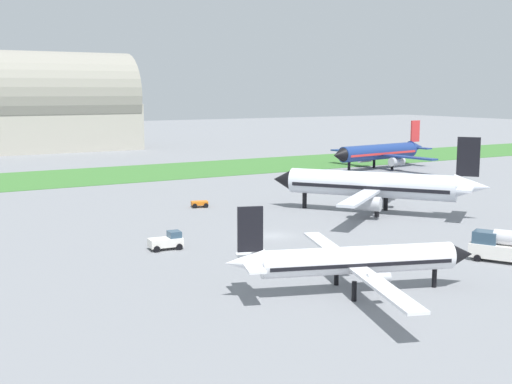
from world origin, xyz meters
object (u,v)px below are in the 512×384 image
Objects in this scene: baggage_cart_near_gate at (200,203)px; fuel_truck_by_runway at (503,246)px; airplane_parked_jet_far at (380,152)px; pushback_tug_midfield at (167,241)px; airplane_midfield_jet at (375,185)px; airplane_foreground_turboprop at (353,260)px.

fuel_truck_by_runway is at bearing -58.10° from baggage_cart_near_gate.
pushback_tug_midfield is (-70.08, -46.53, -2.81)m from airplane_parked_jet_far.
airplane_parked_jet_far is at bearing -78.38° from airplane_midfield_jet.
pushback_tug_midfield is (-33.71, -5.50, -3.06)m from airplane_midfield_jet.
baggage_cart_near_gate is (-19.20, 16.75, -3.40)m from airplane_midfield_jet.
airplane_foreground_turboprop is 38.37m from airplane_midfield_jet.
airplane_parked_jet_far is 10.56× the size of baggage_cart_near_gate.
airplane_midfield_jet is at bearing -42.19° from fuel_truck_by_runway.
baggage_cart_near_gate is at bearing 100.15° from airplane_foreground_turboprop.
baggage_cart_near_gate is 46.05m from fuel_truck_by_runway.
airplane_parked_jet_far is at bearing -60.76° from fuel_truck_by_runway.
fuel_truck_by_runway is (12.57, -44.29, 1.01)m from baggage_cart_near_gate.
airplane_parked_jet_far reaches higher than baggage_cart_near_gate.
airplane_foreground_turboprop reaches higher than pushback_tug_midfield.
airplane_parked_jet_far reaches higher than airplane_foreground_turboprop.
fuel_truck_by_runway is (19.49, 0.55, -1.25)m from airplane_foreground_turboprop.
fuel_truck_by_runway is (-42.99, -68.56, -2.15)m from airplane_parked_jet_far.
airplane_parked_jet_far is 1.10× the size of airplane_midfield_jet.
fuel_truck_by_runway reaches higher than pushback_tug_midfield.
baggage_cart_near_gate is at bearing 61.90° from pushback_tug_midfield.
airplane_midfield_jet is at bearing 14.27° from pushback_tug_midfield.
airplane_midfield_jet reaches higher than airplane_parked_jet_far.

